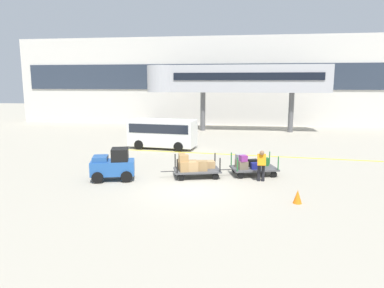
{
  "coord_description": "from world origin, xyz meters",
  "views": [
    {
      "loc": [
        2.32,
        -15.31,
        4.78
      ],
      "look_at": [
        -0.37,
        3.11,
        1.54
      ],
      "focal_mm": 33.34,
      "sensor_mm": 36.0,
      "label": 1
    }
  ],
  "objects_px": {
    "baggage_handler": "(261,164)",
    "shuttle_van": "(163,132)",
    "baggage_cart_lead": "(194,166)",
    "safety_cone_near": "(298,197)",
    "baggage_cart_middle": "(251,165)",
    "baggage_tug": "(113,165)"
  },
  "relations": [
    {
      "from": "baggage_handler",
      "to": "shuttle_van",
      "type": "bearing_deg",
      "value": 130.19
    },
    {
      "from": "baggage_cart_lead",
      "to": "safety_cone_near",
      "type": "distance_m",
      "value": 5.76
    },
    {
      "from": "baggage_handler",
      "to": "safety_cone_near",
      "type": "bearing_deg",
      "value": -66.74
    },
    {
      "from": "baggage_cart_middle",
      "to": "baggage_cart_lead",
      "type": "bearing_deg",
      "value": -163.85
    },
    {
      "from": "baggage_cart_lead",
      "to": "baggage_handler",
      "type": "xyz_separation_m",
      "value": [
        3.36,
        -0.33,
        0.29
      ]
    },
    {
      "from": "shuttle_van",
      "to": "baggage_cart_middle",
      "type": "bearing_deg",
      "value": -47.26
    },
    {
      "from": "baggage_cart_lead",
      "to": "baggage_handler",
      "type": "relative_size",
      "value": 1.97
    },
    {
      "from": "baggage_cart_middle",
      "to": "shuttle_van",
      "type": "height_order",
      "value": "shuttle_van"
    },
    {
      "from": "baggage_cart_lead",
      "to": "baggage_handler",
      "type": "bearing_deg",
      "value": -5.67
    },
    {
      "from": "baggage_tug",
      "to": "shuttle_van",
      "type": "distance_m",
      "value": 8.77
    },
    {
      "from": "baggage_tug",
      "to": "baggage_cart_lead",
      "type": "relative_size",
      "value": 0.75
    },
    {
      "from": "safety_cone_near",
      "to": "baggage_handler",
      "type": "bearing_deg",
      "value": 113.26
    },
    {
      "from": "baggage_cart_middle",
      "to": "safety_cone_near",
      "type": "xyz_separation_m",
      "value": [
        1.76,
        -4.21,
        -0.24
      ]
    },
    {
      "from": "safety_cone_near",
      "to": "baggage_cart_lead",
      "type": "bearing_deg",
      "value": 144.2
    },
    {
      "from": "baggage_tug",
      "to": "baggage_cart_middle",
      "type": "distance_m",
      "value": 7.03
    },
    {
      "from": "baggage_cart_lead",
      "to": "baggage_cart_middle",
      "type": "height_order",
      "value": "baggage_cart_lead"
    },
    {
      "from": "baggage_cart_middle",
      "to": "safety_cone_near",
      "type": "height_order",
      "value": "baggage_cart_middle"
    },
    {
      "from": "safety_cone_near",
      "to": "baggage_tug",
      "type": "bearing_deg",
      "value": 165.11
    },
    {
      "from": "baggage_tug",
      "to": "shuttle_van",
      "type": "xyz_separation_m",
      "value": [
        0.47,
        8.74,
        0.48
      ]
    },
    {
      "from": "baggage_tug",
      "to": "baggage_handler",
      "type": "relative_size",
      "value": 1.48
    },
    {
      "from": "baggage_cart_middle",
      "to": "safety_cone_near",
      "type": "distance_m",
      "value": 4.56
    },
    {
      "from": "baggage_cart_lead",
      "to": "shuttle_van",
      "type": "distance_m",
      "value": 8.38
    }
  ]
}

